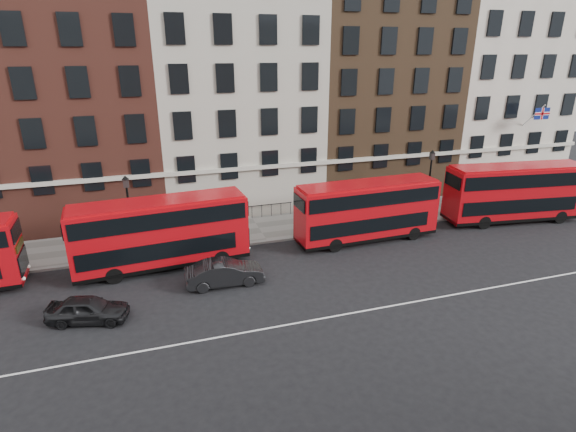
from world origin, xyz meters
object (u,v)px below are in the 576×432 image
object	(u,v)px
car_rear	(88,309)
traffic_light	(516,182)
car_front	(225,273)
bus_c	(367,210)
bus_b	(161,232)
bus_d	(515,192)

from	to	relation	value
car_rear	traffic_light	distance (m)	33.20
car_front	traffic_light	distance (m)	25.88
bus_c	traffic_light	xyz separation A→B (m)	(14.64, 1.99, 0.16)
bus_b	car_rear	world-z (taller)	bus_b
bus_b	car_rear	distance (m)	6.59
bus_d	car_front	distance (m)	23.56
car_rear	car_front	xyz separation A→B (m)	(7.14, 1.69, 0.07)
bus_b	car_front	distance (m)	4.95
traffic_light	bus_d	bearing A→B (deg)	-135.14
car_rear	traffic_light	bearing A→B (deg)	-63.43
bus_d	traffic_light	distance (m)	2.82
bus_d	traffic_light	xyz separation A→B (m)	(2.00, 1.99, 0.02)
car_front	traffic_light	bearing A→B (deg)	-77.29
bus_d	car_front	size ratio (longest dim) A/B	2.46
bus_c	bus_d	world-z (taller)	bus_d
car_rear	traffic_light	world-z (taller)	traffic_light
bus_c	car_front	xyz separation A→B (m)	(-10.62, -3.36, -1.55)
bus_b	car_front	bearing A→B (deg)	-50.47
bus_c	traffic_light	world-z (taller)	bus_c
bus_d	car_rear	world-z (taller)	bus_d
car_front	car_rear	bearing A→B (deg)	104.08
car_rear	car_front	world-z (taller)	car_front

